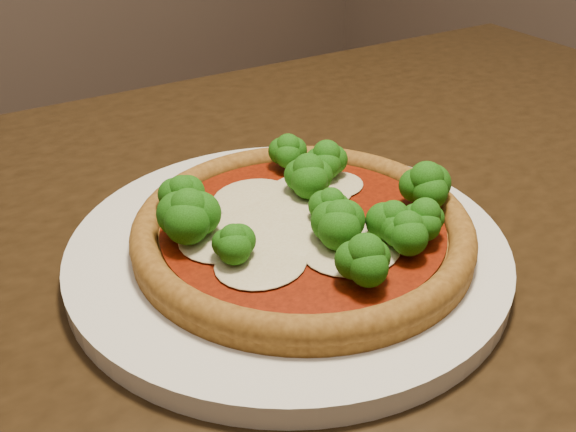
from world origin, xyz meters
TOP-DOWN VIEW (x-y plane):
  - dining_table at (0.20, 0.13)m, footprint 1.34×1.05m
  - plate at (0.13, 0.14)m, footprint 0.35×0.35m
  - pizza at (0.14, 0.13)m, footprint 0.27×0.27m

SIDE VIEW (x-z plane):
  - dining_table at x=0.20m, z-range 0.28..1.03m
  - plate at x=0.13m, z-range 0.75..0.77m
  - pizza at x=0.14m, z-range 0.75..0.82m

